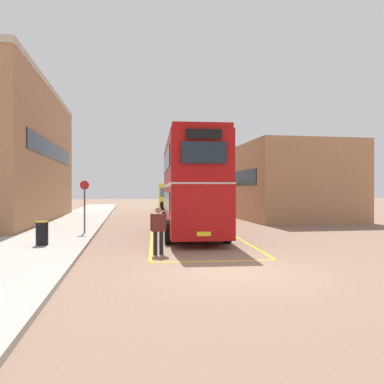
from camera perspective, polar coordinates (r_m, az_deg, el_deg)
ground_plane at (r=24.66m, az=-2.83°, el=-4.88°), size 135.60×135.60×0.00m
sidewalk_left at (r=27.11m, az=-17.26°, el=-4.27°), size 4.00×57.60×0.14m
brick_building_left at (r=28.74m, az=-26.13°, el=5.16°), size 5.99×18.19×9.34m
depot_building_right at (r=31.27m, az=13.28°, el=1.41°), size 7.59×12.87×5.66m
double_decker_bus at (r=18.75m, az=-0.21°, el=1.17°), size 3.23×10.23×4.75m
single_deck_bus at (r=39.68m, az=-2.01°, el=-0.53°), size 3.57×8.55×3.02m
pedestrian_boarding at (r=13.12m, az=-5.12°, el=-5.30°), size 0.56×0.26×1.65m
litter_bin at (r=15.46m, az=-21.74°, el=-5.80°), size 0.48×0.48×0.90m
bus_stop_sign at (r=19.14m, az=-15.94°, el=-1.35°), size 0.43×0.13×2.55m
bay_marking_yellow at (r=17.03m, az=0.63°, el=-7.21°), size 4.92×12.36×0.01m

